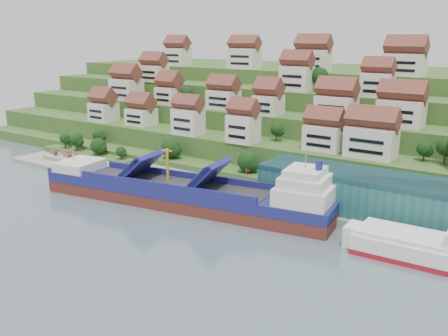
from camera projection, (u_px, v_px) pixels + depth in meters
The scene contains 11 objects.
ground at pixel (173, 202), 140.74m from camera, with size 300.00×300.00×0.00m, color slate.
quay at pixel (261, 197), 141.36m from camera, with size 180.00×14.00×2.20m, color gray.
pebble_beach at pixel (73, 162), 182.03m from camera, with size 45.00×20.00×1.00m, color gray.
hillside at pixel (325, 116), 220.16m from camera, with size 260.00×128.00×31.00m.
hillside_village at pixel (284, 96), 180.69m from camera, with size 155.70×62.77×28.76m.
hillside_trees at pixel (230, 120), 177.36m from camera, with size 137.21×62.31×30.64m.
warehouse at pixel (377, 195), 123.76m from camera, with size 60.00×15.00×10.00m, color #225D5A.
flagpole at pixel (246, 181), 136.93m from camera, with size 1.28×0.16×8.00m.
beach_huts at pixel (66, 158), 181.73m from camera, with size 14.40×3.70×2.20m.
cargo_ship at pixel (189, 195), 135.65m from camera, with size 85.58×25.39×18.84m.
second_ship at pixel (431, 250), 103.11m from camera, with size 29.98×11.90×8.60m.
Camera 1 is at (87.87, -101.43, 45.82)m, focal length 40.00 mm.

